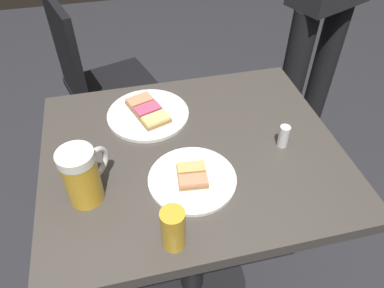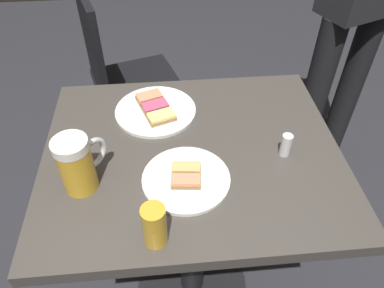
{
  "view_description": "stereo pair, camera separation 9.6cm",
  "coord_description": "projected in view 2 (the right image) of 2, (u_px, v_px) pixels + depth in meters",
  "views": [
    {
      "loc": [
        -0.68,
        0.16,
        1.46
      ],
      "look_at": [
        0.0,
        0.0,
        0.8
      ],
      "focal_mm": 34.26,
      "sensor_mm": 36.0,
      "label": 1
    },
    {
      "loc": [
        -0.69,
        0.06,
        1.46
      ],
      "look_at": [
        0.0,
        0.0,
        0.8
      ],
      "focal_mm": 34.26,
      "sensor_mm": 36.0,
      "label": 2
    }
  ],
  "objects": [
    {
      "name": "salt_shaker",
      "position": [
        286.0,
        145.0,
        0.94
      ],
      "size": [
        0.03,
        0.03,
        0.06
      ],
      "primitive_type": "cylinder",
      "color": "silver",
      "rests_on": "cafe_table"
    },
    {
      "name": "plate_far",
      "position": [
        186.0,
        178.0,
        0.89
      ],
      "size": [
        0.22,
        0.22,
        0.03
      ],
      "color": "white",
      "rests_on": "cafe_table"
    },
    {
      "name": "ground_plane",
      "position": [
        192.0,
        283.0,
        1.51
      ],
      "size": [
        6.0,
        6.0,
        0.0
      ],
      "primitive_type": "plane",
      "color": "#28282D"
    },
    {
      "name": "cafe_table",
      "position": [
        192.0,
        192.0,
        1.1
      ],
      "size": [
        0.65,
        0.79,
        0.78
      ],
      "color": "black",
      "rests_on": "ground_plane"
    },
    {
      "name": "beer_glass_small",
      "position": [
        154.0,
        225.0,
        0.74
      ],
      "size": [
        0.05,
        0.05,
        0.1
      ],
      "primitive_type": "cylinder",
      "color": "gold",
      "rests_on": "cafe_table"
    },
    {
      "name": "cafe_chair",
      "position": [
        122.0,
        76.0,
        1.68
      ],
      "size": [
        0.47,
        0.47,
        0.92
      ],
      "rotation": [
        0.0,
        0.0,
        -2.85
      ],
      "color": "black",
      "rests_on": "ground_plane"
    },
    {
      "name": "beer_mug",
      "position": [
        78.0,
        164.0,
        0.84
      ],
      "size": [
        0.12,
        0.11,
        0.15
      ],
      "color": "gold",
      "rests_on": "cafe_table"
    },
    {
      "name": "plate_near",
      "position": [
        156.0,
        110.0,
        1.08
      ],
      "size": [
        0.24,
        0.24,
        0.03
      ],
      "color": "white",
      "rests_on": "cafe_table"
    }
  ]
}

